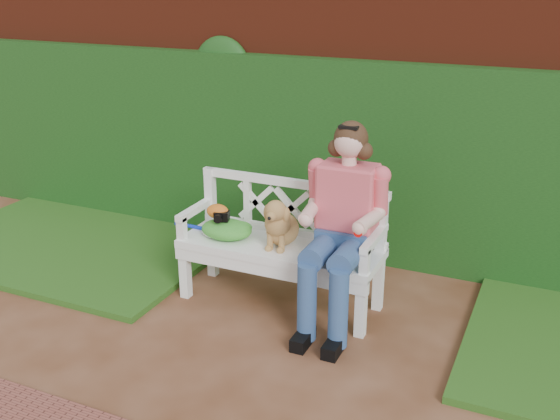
% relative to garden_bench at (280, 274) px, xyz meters
% --- Properties ---
extents(ground, '(60.00, 60.00, 0.00)m').
position_rel_garden_bench_xyz_m(ground, '(0.27, -0.64, -0.24)').
color(ground, '#4E2714').
extents(brick_wall, '(10.00, 0.30, 2.20)m').
position_rel_garden_bench_xyz_m(brick_wall, '(0.27, 1.26, 0.86)').
color(brick_wall, '#601F0F').
rests_on(brick_wall, ground).
extents(ivy_hedge, '(10.00, 0.18, 1.70)m').
position_rel_garden_bench_xyz_m(ivy_hedge, '(0.27, 1.04, 0.61)').
color(ivy_hedge, '#1F5119').
rests_on(ivy_hedge, ground).
extents(grass_left, '(2.60, 2.00, 0.05)m').
position_rel_garden_bench_xyz_m(grass_left, '(-2.13, 0.26, -0.21)').
color(grass_left, '#285B1D').
rests_on(grass_left, ground).
extents(garden_bench, '(1.61, 0.67, 0.48)m').
position_rel_garden_bench_xyz_m(garden_bench, '(0.00, 0.00, 0.00)').
color(garden_bench, white).
rests_on(garden_bench, ground).
extents(seated_woman, '(0.82, 0.95, 1.43)m').
position_rel_garden_bench_xyz_m(seated_woman, '(0.50, -0.02, 0.48)').
color(seated_woman, '#FF2D35').
rests_on(seated_woman, ground).
extents(dog, '(0.29, 0.37, 0.38)m').
position_rel_garden_bench_xyz_m(dog, '(0.01, -0.01, 0.43)').
color(dog, brown).
rests_on(dog, garden_bench).
extents(tennis_racket, '(0.66, 0.41, 0.03)m').
position_rel_garden_bench_xyz_m(tennis_racket, '(-0.52, 0.01, 0.25)').
color(tennis_racket, white).
rests_on(tennis_racket, garden_bench).
extents(green_bag, '(0.41, 0.32, 0.14)m').
position_rel_garden_bench_xyz_m(green_bag, '(-0.42, -0.04, 0.31)').
color(green_bag, '#117217').
rests_on(green_bag, garden_bench).
extents(camera_item, '(0.13, 0.11, 0.07)m').
position_rel_garden_bench_xyz_m(camera_item, '(-0.45, -0.05, 0.41)').
color(camera_item, black).
rests_on(camera_item, green_bag).
extents(baseball_glove, '(0.20, 0.17, 0.11)m').
position_rel_garden_bench_xyz_m(baseball_glove, '(-0.50, -0.03, 0.43)').
color(baseball_glove, '#C8631A').
rests_on(baseball_glove, green_bag).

